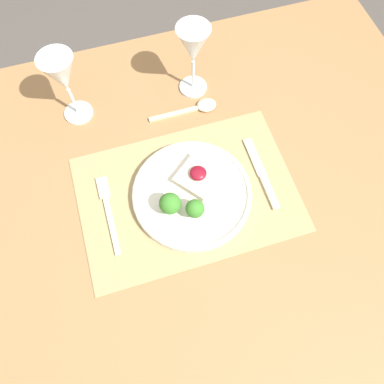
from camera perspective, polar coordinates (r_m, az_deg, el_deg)
ground_plane at (r=1.57m, az=-0.39°, el=-11.93°), size 8.00×8.00×0.00m
dining_table at (r=0.93m, az=-0.65°, el=-2.82°), size 1.32×0.99×0.77m
placemat at (r=0.84m, az=-0.72°, el=-0.32°), size 0.48×0.33×0.00m
dinner_plate at (r=0.82m, az=-0.06°, el=-0.20°), size 0.26×0.26×0.07m
fork at (r=0.84m, az=-12.66°, el=-2.50°), size 0.02×0.19×0.01m
knife at (r=0.86m, az=10.81°, el=2.19°), size 0.02×0.19×0.01m
spoon at (r=0.95m, az=1.05°, el=12.82°), size 0.17×0.04×0.01m
wine_glass_near at (r=0.90m, az=0.19°, el=21.09°), size 0.08×0.08×0.19m
wine_glass_far at (r=0.89m, az=-19.15°, el=16.27°), size 0.08×0.08×0.19m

